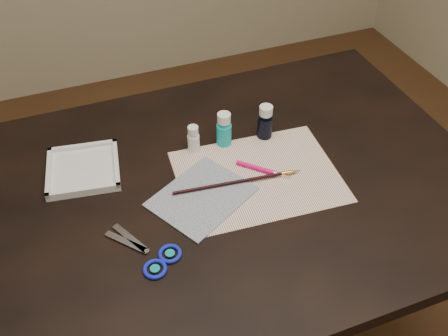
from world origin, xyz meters
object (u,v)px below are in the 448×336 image
object	(u,v)px
canvas	(202,196)
paint_bottle_white	(193,139)
paper	(258,176)
paint_bottle_cyan	(224,129)
scissors	(138,250)
palette_tray	(83,169)
paint_bottle_navy	(265,122)

from	to	relation	value
canvas	paint_bottle_white	bearing A→B (deg)	77.79
paper	paint_bottle_white	size ratio (longest dim) A/B	5.17
canvas	paint_bottle_white	size ratio (longest dim) A/B	2.91
paint_bottle_cyan	scissors	bearing A→B (deg)	-137.86
palette_tray	paint_bottle_white	bearing A→B (deg)	-3.64
paint_bottle_navy	palette_tray	bearing A→B (deg)	176.22
canvas	paint_bottle_white	world-z (taller)	paint_bottle_white
canvas	scissors	bearing A→B (deg)	-150.07
paint_bottle_white	paint_bottle_cyan	bearing A→B (deg)	-2.23
canvas	paint_bottle_cyan	world-z (taller)	paint_bottle_cyan
paint_bottle_cyan	palette_tray	xyz separation A→B (m)	(-0.37, 0.02, -0.04)
paper	paint_bottle_cyan	bearing A→B (deg)	102.77
canvas	paint_bottle_white	distance (m)	0.18
paper	scissors	size ratio (longest dim) A/B	1.99
paper	paint_bottle_white	distance (m)	0.20
paint_bottle_navy	palette_tray	world-z (taller)	paint_bottle_navy
paint_bottle_white	palette_tray	xyz separation A→B (m)	(-0.29, 0.02, -0.03)
paper	paint_bottle_cyan	xyz separation A→B (m)	(-0.03, 0.15, 0.05)
paint_bottle_cyan	paint_bottle_navy	world-z (taller)	paint_bottle_navy
paint_bottle_white	scissors	world-z (taller)	paint_bottle_white
canvas	paint_bottle_navy	xyz separation A→B (m)	(0.23, 0.16, 0.05)
canvas	paper	bearing A→B (deg)	7.01
palette_tray	canvas	bearing A→B (deg)	-37.30
paint_bottle_white	paper	bearing A→B (deg)	-52.43
paper	scissors	world-z (taller)	scissors
paper	paint_bottle_navy	world-z (taller)	paint_bottle_navy
paper	scissors	distance (m)	0.36
paint_bottle_navy	palette_tray	distance (m)	0.49
paint_bottle_cyan	scissors	world-z (taller)	paint_bottle_cyan
palette_tray	paint_bottle_navy	bearing A→B (deg)	-3.78
scissors	palette_tray	xyz separation A→B (m)	(-0.07, 0.29, 0.01)
paper	paint_bottle_white	xyz separation A→B (m)	(-0.12, 0.15, 0.04)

